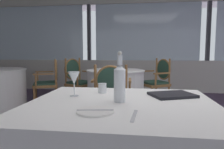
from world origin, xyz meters
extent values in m
cube|color=beige|center=(0.00, 3.65, 0.42)|extent=(10.07, 0.12, 0.85)
cube|color=silver|center=(-3.16, 3.67, 1.61)|extent=(2.78, 0.02, 1.52)
cube|color=silver|center=(0.00, 3.67, 1.61)|extent=(2.78, 0.02, 1.52)
cube|color=#333338|center=(-1.58, 3.65, 1.61)|extent=(0.08, 0.14, 1.52)
cube|color=#333338|center=(1.58, 3.65, 1.61)|extent=(0.08, 0.14, 1.52)
cube|color=white|center=(-0.28, -0.85, 0.75)|extent=(1.20, 1.06, 0.02)
cylinder|color=white|center=(-0.40, -1.08, 0.76)|extent=(0.21, 0.21, 0.01)
cube|color=silver|center=(-0.40, -1.08, 0.77)|extent=(0.20, 0.05, 0.00)
cube|color=silver|center=(-0.19, -1.13, 0.76)|extent=(0.03, 0.20, 0.00)
cylinder|color=white|center=(-0.29, -0.83, 0.86)|extent=(0.08, 0.08, 0.21)
cone|color=white|center=(-0.29, -0.83, 0.99)|extent=(0.08, 0.08, 0.03)
cylinder|color=white|center=(-0.29, -0.83, 1.03)|extent=(0.03, 0.03, 0.06)
sphere|color=silver|center=(-0.29, -0.83, 1.07)|extent=(0.03, 0.03, 0.03)
cylinder|color=white|center=(-0.64, -0.70, 0.76)|extent=(0.06, 0.06, 0.00)
cylinder|color=white|center=(-0.64, -0.70, 0.80)|extent=(0.01, 0.01, 0.08)
cone|color=white|center=(-0.64, -0.70, 0.89)|extent=(0.09, 0.09, 0.09)
cylinder|color=white|center=(-0.46, -0.55, 0.80)|extent=(0.07, 0.07, 0.08)
cube|color=black|center=(0.07, -0.61, 0.77)|extent=(0.36, 0.32, 0.02)
cylinder|color=white|center=(-0.60, 1.57, 0.75)|extent=(1.04, 1.04, 0.02)
cylinder|color=white|center=(-0.60, 1.57, 0.37)|extent=(1.01, 1.01, 0.74)
cube|color=olive|center=(0.12, 2.04, 0.44)|extent=(0.64, 0.64, 0.05)
cube|color=#284738|center=(0.12, 2.04, 0.48)|extent=(0.59, 0.59, 0.04)
cylinder|color=olive|center=(0.06, 1.76, 0.21)|extent=(0.04, 0.04, 0.41)
cylinder|color=olive|center=(-0.15, 2.10, 0.21)|extent=(0.04, 0.04, 0.41)
cylinder|color=olive|center=(0.40, 1.98, 0.21)|extent=(0.04, 0.04, 0.41)
cylinder|color=olive|center=(0.18, 2.32, 0.21)|extent=(0.04, 0.04, 0.41)
cylinder|color=olive|center=(0.40, 1.98, 0.71)|extent=(0.04, 0.04, 0.49)
cylinder|color=olive|center=(0.18, 2.32, 0.71)|extent=(0.04, 0.04, 0.49)
ellipsoid|color=#284738|center=(0.30, 2.16, 0.73)|extent=(0.26, 0.35, 0.41)
torus|color=olive|center=(0.30, 2.16, 0.73)|extent=(0.26, 0.37, 0.42)
cube|color=olive|center=(0.24, 1.82, 0.68)|extent=(0.33, 0.23, 0.03)
cylinder|color=olive|center=(0.12, 1.74, 0.57)|extent=(0.03, 0.03, 0.22)
cube|color=olive|center=(-0.03, 2.24, 0.68)|extent=(0.33, 0.23, 0.03)
cylinder|color=olive|center=(-0.15, 2.16, 0.57)|extent=(0.03, 0.03, 0.22)
cube|color=olive|center=(-1.36, 1.96, 0.42)|extent=(0.62, 0.62, 0.05)
cube|color=#284738|center=(-1.36, 1.96, 0.46)|extent=(0.57, 0.57, 0.04)
cylinder|color=olive|center=(-1.10, 2.05, 0.20)|extent=(0.04, 0.04, 0.40)
cylinder|color=olive|center=(-1.28, 1.69, 0.20)|extent=(0.04, 0.04, 0.40)
cylinder|color=olive|center=(-1.45, 2.23, 0.20)|extent=(0.04, 0.04, 0.40)
cylinder|color=olive|center=(-1.63, 1.87, 0.20)|extent=(0.04, 0.04, 0.40)
cylinder|color=olive|center=(-1.45, 2.23, 0.70)|extent=(0.04, 0.04, 0.51)
cylinder|color=olive|center=(-1.63, 1.87, 0.70)|extent=(0.04, 0.04, 0.51)
ellipsoid|color=#284738|center=(-1.56, 2.06, 0.73)|extent=(0.22, 0.37, 0.43)
torus|color=olive|center=(-1.56, 2.06, 0.73)|extent=(0.23, 0.40, 0.44)
cube|color=olive|center=(-1.23, 2.17, 0.67)|extent=(0.34, 0.20, 0.03)
cylinder|color=olive|center=(-1.11, 2.11, 0.56)|extent=(0.03, 0.03, 0.22)
cube|color=olive|center=(-1.46, 1.73, 0.67)|extent=(0.34, 0.20, 0.03)
cylinder|color=olive|center=(-1.33, 1.66, 0.56)|extent=(0.03, 0.03, 0.22)
cube|color=olive|center=(-0.55, 0.71, 0.44)|extent=(0.48, 0.48, 0.05)
cube|color=#284738|center=(-0.55, 0.71, 0.49)|extent=(0.45, 0.45, 0.04)
cylinder|color=olive|center=(-0.76, 0.90, 0.21)|extent=(0.04, 0.04, 0.42)
cylinder|color=olive|center=(-0.36, 0.92, 0.21)|extent=(0.04, 0.04, 0.42)
cylinder|color=olive|center=(-0.74, 0.50, 0.21)|extent=(0.04, 0.04, 0.42)
cylinder|color=olive|center=(-0.34, 0.52, 0.21)|extent=(0.04, 0.04, 0.42)
cylinder|color=olive|center=(-0.74, 0.50, 0.69)|extent=(0.04, 0.04, 0.45)
cylinder|color=olive|center=(-0.34, 0.52, 0.69)|extent=(0.04, 0.04, 0.45)
ellipsoid|color=#284738|center=(-0.54, 0.50, 0.72)|extent=(0.39, 0.07, 0.38)
torus|color=olive|center=(-0.54, 0.50, 0.72)|extent=(0.39, 0.05, 0.39)
cube|color=olive|center=(-0.80, 0.72, 0.69)|extent=(0.06, 0.37, 0.03)
cylinder|color=olive|center=(-0.81, 0.86, 0.58)|extent=(0.03, 0.03, 0.22)
cube|color=olive|center=(-0.30, 0.74, 0.69)|extent=(0.06, 0.37, 0.03)
cylinder|color=olive|center=(-0.31, 0.89, 0.58)|extent=(0.03, 0.03, 0.22)
cube|color=olive|center=(-2.03, 1.78, 0.42)|extent=(0.60, 0.60, 0.05)
cube|color=#284738|center=(-2.03, 1.78, 0.47)|extent=(0.55, 0.55, 0.04)
cylinder|color=olive|center=(-2.13, 1.52, 0.20)|extent=(0.04, 0.04, 0.40)
cylinder|color=olive|center=(-2.29, 1.88, 0.20)|extent=(0.04, 0.04, 0.40)
cylinder|color=olive|center=(-1.76, 1.67, 0.20)|extent=(0.04, 0.04, 0.40)
cylinder|color=olive|center=(-1.92, 2.04, 0.20)|extent=(0.04, 0.04, 0.40)
cylinder|color=olive|center=(-1.76, 1.67, 0.69)|extent=(0.04, 0.04, 0.48)
cylinder|color=olive|center=(-1.92, 2.04, 0.69)|extent=(0.04, 0.04, 0.48)
ellipsoid|color=#284738|center=(-1.83, 1.86, 0.71)|extent=(0.20, 0.38, 0.41)
torus|color=olive|center=(-1.83, 1.86, 0.71)|extent=(0.19, 0.40, 0.42)
cube|color=olive|center=(-1.95, 1.54, 0.67)|extent=(0.35, 0.18, 0.03)
cylinder|color=olive|center=(-2.08, 1.48, 0.56)|extent=(0.03, 0.03, 0.22)
cube|color=olive|center=(-2.14, 2.00, 0.67)|extent=(0.35, 0.18, 0.03)
cylinder|color=olive|center=(-2.27, 1.95, 0.56)|extent=(0.03, 0.03, 0.22)
camera|label=1|loc=(-0.17, -2.17, 1.08)|focal=33.88mm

